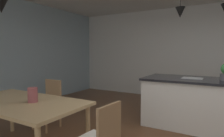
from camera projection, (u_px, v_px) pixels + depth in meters
The scene contains 8 objects.
wall_back_kitchen at pixel (207, 54), 5.51m from camera, with size 10.00×0.12×2.70m, color silver.
window_wall_left_glazing at pixel (8, 54), 4.71m from camera, with size 0.06×8.40×2.70m, color #9EB7C6.
dining_table at pixel (20, 106), 2.66m from camera, with size 1.82×0.96×0.73m.
chair_far_left at pixel (48, 102), 3.61m from camera, with size 0.41×0.41×0.87m.
kitchen_island at pixel (199, 103), 3.60m from camera, with size 1.98×0.98×0.91m.
pendant_over_table at pixel (1, 2), 2.52m from camera, with size 0.26×0.26×0.81m.
pendant_over_island_main at pixel (180, 12), 3.66m from camera, with size 0.18×0.18×0.68m.
vase_on_dining_table at pixel (33, 95), 2.57m from camera, with size 0.13×0.13×0.19m.
Camera 1 is at (0.45, -2.86, 1.38)m, focal length 31.60 mm.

